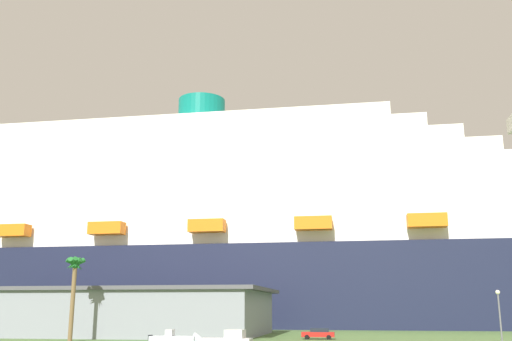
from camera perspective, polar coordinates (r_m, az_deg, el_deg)
name	(u,v)px	position (r m, az deg, el deg)	size (l,w,h in m)	color
ground_plane	(281,334)	(105.14, 2.47, -15.76)	(600.00, 600.00, 0.00)	#4C6B38
cruise_ship	(303,243)	(143.14, 4.63, -7.11)	(241.59, 39.47, 67.61)	#191E38
terminal_building	(73,311)	(108.30, -17.54, -13.06)	(68.74, 29.57, 7.69)	gray
pickup_truck	(228,341)	(65.30, -2.75, -16.33)	(5.71, 2.54, 2.20)	silver
small_boat_on_trailer	(180,341)	(66.93, -7.47, -16.23)	(7.29, 2.31, 2.15)	#595960
palm_tree	(75,274)	(86.16, -17.38, -9.65)	(2.80, 2.89, 11.50)	brown
street_lamp	(499,308)	(81.85, 22.76, -12.33)	(0.56, 0.56, 6.70)	slate
parked_car_red_hatchback	(318,333)	(88.98, 6.15, -15.60)	(4.80, 2.07, 1.58)	red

